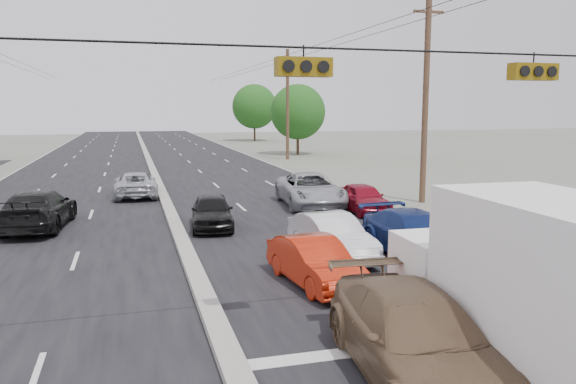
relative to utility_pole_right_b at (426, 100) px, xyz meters
name	(u,v)px	position (x,y,z in m)	size (l,w,h in m)	color
ground	(227,357)	(-12.50, -15.00, -5.11)	(200.00, 200.00, 0.00)	#606356
road_surface	(155,176)	(-12.50, 15.00, -5.11)	(20.00, 160.00, 0.02)	black
center_median	(155,175)	(-12.50, 15.00, -5.01)	(0.50, 160.00, 0.20)	gray
utility_pole_right_b	(426,100)	(0.00, 0.00, 0.00)	(1.60, 0.30, 10.00)	#422D1E
utility_pole_right_c	(288,104)	(0.00, 25.00, 0.00)	(1.60, 0.30, 10.00)	#422D1E
traffic_signals	(298,65)	(-11.10, -15.00, 0.39)	(25.00, 0.30, 0.54)	black
tree_right_mid	(298,112)	(2.50, 30.00, -0.77)	(5.60, 5.60, 7.14)	#382619
tree_right_far	(254,107)	(3.50, 55.00, -0.15)	(6.40, 6.40, 8.16)	#382619
box_truck	(535,287)	(-7.56, -17.33, -3.43)	(2.40, 6.48, 3.26)	black
tan_sedan	(416,338)	(-9.50, -16.78, -4.34)	(2.14, 5.26, 1.53)	brown
red_sedan	(315,262)	(-9.50, -11.28, -4.48)	(1.34, 3.83, 1.26)	#B8210B
queue_car_a	(212,212)	(-11.10, -3.31, -4.44)	(1.58, 3.92, 1.34)	black
queue_car_b	(332,237)	(-8.10, -8.80, -4.42)	(1.45, 4.15, 1.37)	silver
queue_car_c	(310,190)	(-5.80, 0.43, -4.32)	(2.62, 5.67, 1.58)	#999CA0
queue_car_d	(416,235)	(-5.50, -9.45, -4.39)	(2.00, 4.92, 1.43)	navy
queue_car_e	(363,198)	(-4.03, -1.86, -4.45)	(1.56, 3.87, 1.32)	maroon
oncoming_near	(38,210)	(-17.67, -1.61, -4.34)	(2.16, 5.32, 1.54)	black
oncoming_far	(135,185)	(-13.90, 5.75, -4.45)	(2.19, 4.74, 1.32)	#A7AAAF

